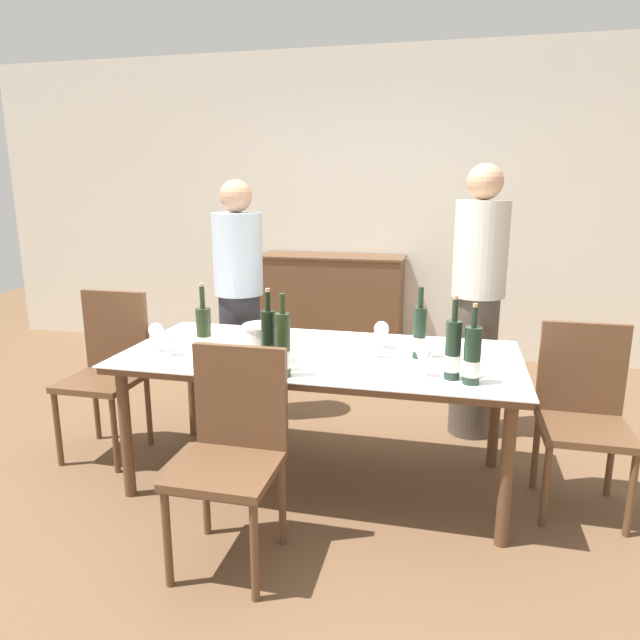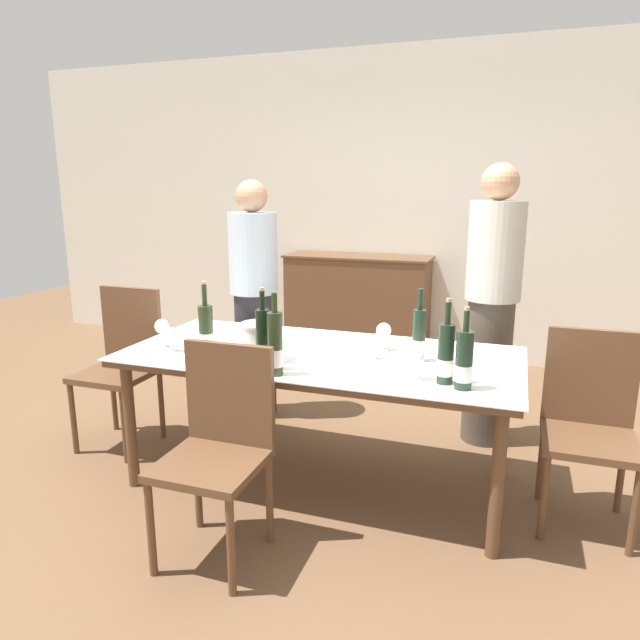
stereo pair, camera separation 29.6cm
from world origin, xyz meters
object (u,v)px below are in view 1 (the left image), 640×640
chair_left_end (109,362)px  person_guest_left (477,303)px  wine_glass_2 (381,330)px  chair_right_end (583,406)px  wine_bottle_0 (269,343)px  sideboard_cabinet (332,307)px  person_host (239,302)px  wine_bottle_5 (283,347)px  ice_bucket (263,342)px  wine_bottle_2 (472,357)px  wine_bottle_4 (204,333)px  wine_glass_1 (156,331)px  dining_table (320,364)px  wine_glass_3 (169,340)px  chair_near_front (233,442)px  wine_glass_0 (424,356)px  wine_glass_4 (376,340)px  wine_bottle_1 (419,334)px  wine_bottle_3 (453,351)px

chair_left_end → person_guest_left: bearing=19.3°
wine_glass_2 → chair_right_end: (1.03, -0.08, -0.31)m
wine_glass_2 → wine_bottle_0: bearing=-132.3°
sideboard_cabinet → person_host: 1.61m
wine_bottle_5 → chair_right_end: bearing=19.1°
ice_bucket → wine_bottle_2: bearing=-5.1°
wine_bottle_4 → wine_glass_1: (-0.28, 0.01, -0.01)m
dining_table → wine_glass_3: bearing=-163.3°
wine_bottle_0 → wine_bottle_5: size_ratio=1.02×
chair_near_front → person_guest_left: 1.90m
wine_glass_0 → chair_left_end: size_ratio=0.14×
wine_bottle_5 → chair_left_end: (-1.25, 0.49, -0.31)m
wine_bottle_2 → chair_left_end: wine_bottle_2 is taller
dining_table → wine_glass_4: size_ratio=15.37×
chair_near_front → wine_bottle_5: bearing=66.7°
wine_bottle_5 → ice_bucket: bearing=131.2°
wine_bottle_1 → wine_glass_1: bearing=-171.6°
wine_bottle_5 → wine_glass_3: 0.69m
wine_bottle_1 → person_guest_left: size_ratio=0.21×
wine_bottle_1 → person_guest_left: person_guest_left is taller
dining_table → wine_glass_1: wine_glass_1 is taller
chair_left_end → person_host: size_ratio=0.60×
ice_bucket → wine_glass_3: bearing=-179.1°
wine_glass_2 → wine_glass_3: 1.12m
sideboard_cabinet → wine_bottle_2: bearing=-65.5°
wine_bottle_0 → wine_glass_0: wine_bottle_0 is taller
dining_table → wine_glass_4: bearing=-2.1°
wine_bottle_4 → person_guest_left: size_ratio=0.22×
wine_glass_0 → dining_table: bearing=155.7°
dining_table → wine_bottle_2: 0.84m
wine_bottle_1 → person_host: person_host is taller
ice_bucket → wine_glass_1: ice_bucket is taller
wine_bottle_3 → person_guest_left: person_guest_left is taller
wine_bottle_3 → wine_bottle_5: size_ratio=0.99×
sideboard_cabinet → chair_near_front: sideboard_cabinet is taller
wine_bottle_0 → wine_bottle_5: 0.10m
wine_bottle_0 → chair_right_end: wine_bottle_0 is taller
wine_glass_2 → person_host: bearing=150.4°
wine_bottle_2 → chair_near_front: size_ratio=0.39×
wine_bottle_1 → chair_near_front: (-0.73, -0.74, -0.33)m
dining_table → wine_bottle_2: wine_bottle_2 is taller
wine_bottle_0 → chair_near_front: (-0.05, -0.37, -0.34)m
wine_bottle_4 → wine_bottle_0: bearing=-22.3°
wine_bottle_0 → wine_glass_1: (-0.69, 0.18, -0.03)m
ice_bucket → person_host: size_ratio=0.12×
person_host → person_guest_left: 1.57m
wine_bottle_3 → wine_glass_0: wine_bottle_3 is taller
ice_bucket → person_guest_left: (1.06, 1.06, 0.04)m
sideboard_cabinet → chair_right_end: bearing=-51.6°
sideboard_cabinet → wine_glass_2: sideboard_cabinet is taller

